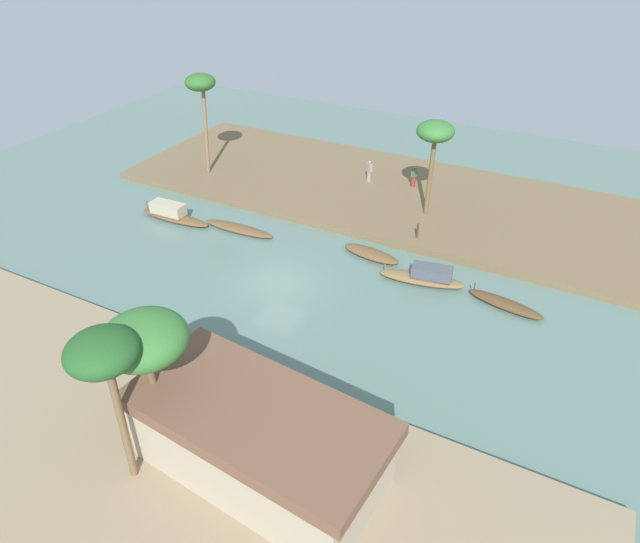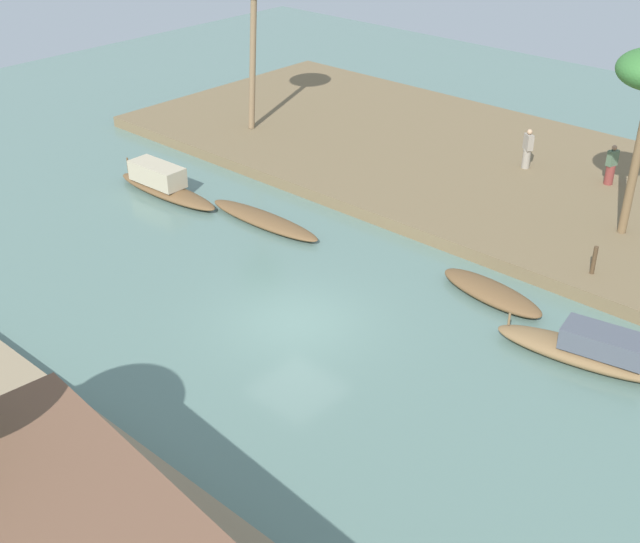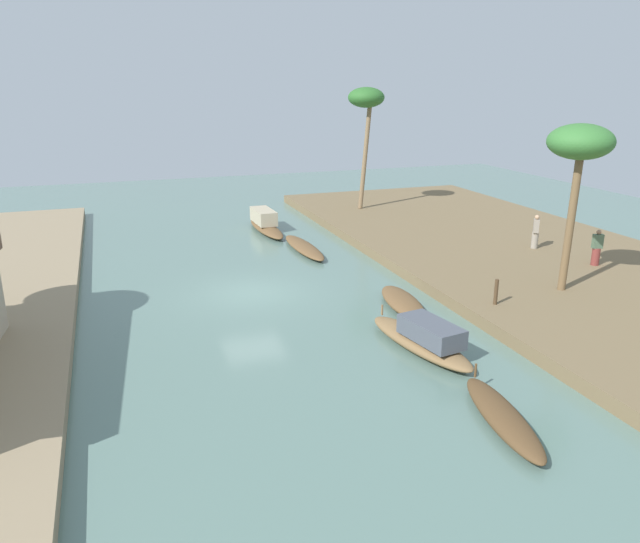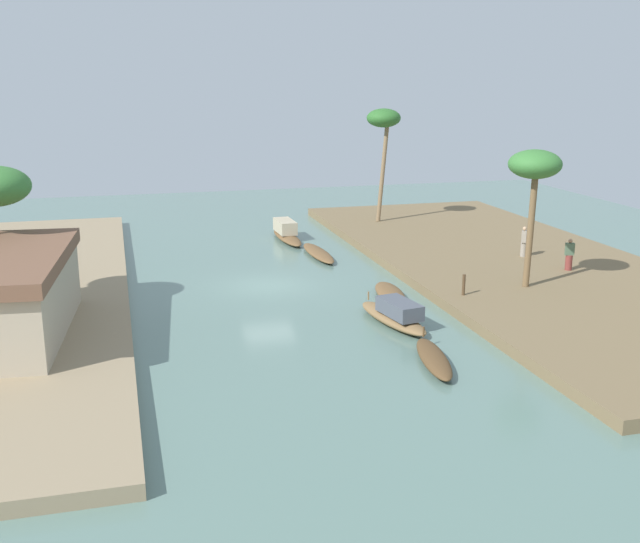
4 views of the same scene
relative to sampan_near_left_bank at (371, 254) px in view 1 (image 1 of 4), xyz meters
The scene contains 16 objects.
river_water 6.18m from the sampan_near_left_bank, 55.01° to the left, with size 63.99×63.99×0.00m, color slate.
riverbank_left 9.17m from the sampan_near_left_bank, 67.29° to the right, with size 36.95×13.67×0.47m, color brown.
riverbank_right 18.91m from the sampan_near_left_bank, 79.21° to the left, with size 36.95×13.67×0.47m, color #937F60.
sampan_near_left_bank is the anchor object (origin of this frame).
sampan_open_hull 13.98m from the sampan_near_left_bank, ahead, with size 5.39×1.28×1.20m.
sampan_downstream_large 3.96m from the sampan_near_left_bank, 162.74° to the left, with size 4.98×2.03×1.13m.
sampan_with_tall_canopy 9.05m from the sampan_near_left_bank, ahead, with size 5.21×1.15×0.38m.
sampan_upstream_small 8.46m from the sampan_near_left_bank, behind, with size 4.23×1.67×0.81m.
person_on_near_bank 9.97m from the sampan_near_left_bank, 84.92° to the right, with size 0.44×0.48×1.60m.
person_by_mooring 10.12m from the sampan_near_left_bank, 65.74° to the right, with size 0.52×0.47×1.65m.
mooring_post 3.46m from the sampan_near_left_bank, 124.70° to the right, with size 0.14×0.14×0.95m, color #4C3823.
palm_tree_left_near 8.62m from the sampan_near_left_bank, 102.12° to the right, with size 2.39×2.39×6.35m.
palm_tree_left_far 18.11m from the sampan_near_left_bank, 18.11° to the right, with size 2.23×2.23×7.45m.
palm_tree_right_tall 17.73m from the sampan_near_left_bank, 85.08° to the left, with size 3.03×3.03×6.00m.
palm_tree_right_short 19.48m from the sampan_near_left_bank, 85.34° to the left, with size 2.34×2.34×6.51m.
riverside_building 16.55m from the sampan_near_left_bank, 98.86° to the left, with size 9.65×5.27×3.18m.
Camera 1 is at (-14.04, 21.78, 17.91)m, focal length 31.10 mm.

